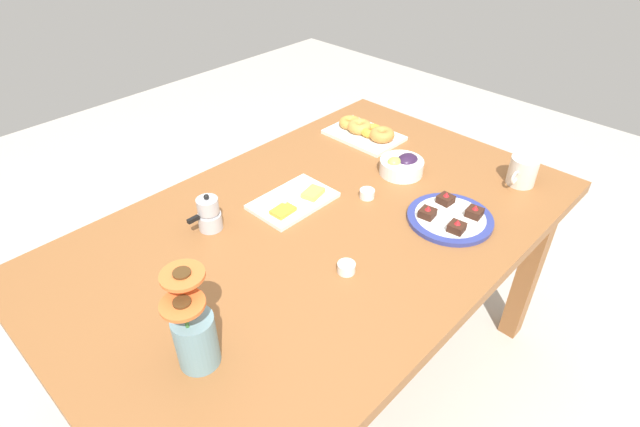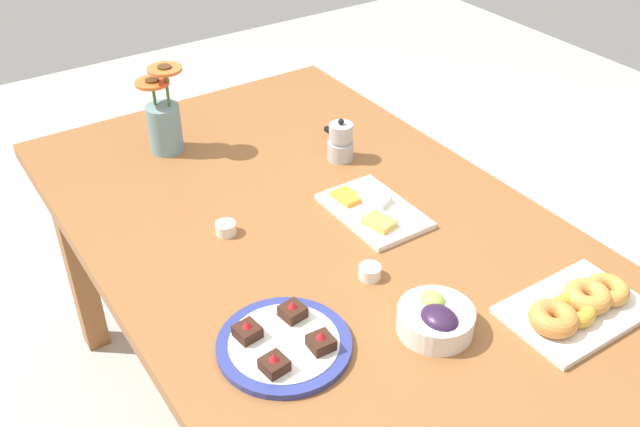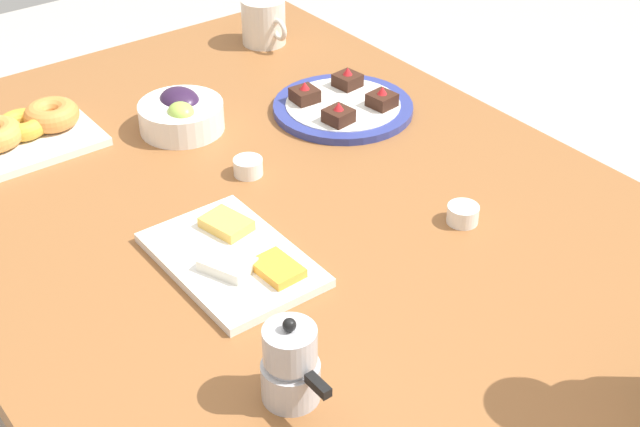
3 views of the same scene
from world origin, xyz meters
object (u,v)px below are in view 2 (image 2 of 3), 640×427
Objects in this scene: cheese_platter at (373,210)px; jam_cup_berry at (226,228)px; dining_table at (320,256)px; moka_pot at (341,142)px; dessert_plate at (284,344)px; flower_vase at (164,122)px; grape_bowl at (435,319)px; croissant_platter at (577,306)px; jam_cup_honey at (370,271)px.

cheese_platter reaches higher than jam_cup_berry.
dining_table is 13.45× the size of moka_pot.
flower_vase reaches higher than dessert_plate.
dining_table is at bearing -0.27° from grape_bowl.
grape_bowl is at bearing 160.13° from cheese_platter.
cheese_platter is 0.35m from jam_cup_berry.
flower_vase is 2.06× the size of moka_pot.
croissant_platter is 1.11× the size of dessert_plate.
croissant_platter is at bearing -166.21° from cheese_platter.
moka_pot is (0.52, -0.49, 0.04)m from dessert_plate.
jam_cup_berry is at bearing 69.75° from cheese_platter.
grape_bowl is at bearing -177.59° from jam_cup_honey.
grape_bowl is 0.68m from moka_pot.
jam_cup_berry is 0.19× the size of dessert_plate.
moka_pot reaches higher than croissant_platter.
dining_table is at bearing -43.29° from dessert_plate.
jam_cup_honey is 0.36m from jam_cup_berry.
jam_cup_berry is (0.31, 0.18, 0.00)m from jam_cup_honey.
dessert_plate is (-0.29, 0.27, 0.10)m from dining_table.
jam_cup_berry is 0.44m from flower_vase.
cheese_platter is at bearing 13.79° from croissant_platter.
croissant_platter is 1.14m from flower_vase.
croissant_platter reaches higher than dining_table.
jam_cup_berry is (0.10, 0.19, 0.10)m from dining_table.
moka_pot is (0.13, -0.41, 0.03)m from jam_cup_berry.
croissant_platter is at bearing -144.12° from jam_cup_berry.
flower_vase reaches higher than grape_bowl.
jam_cup_honey is at bearing 152.47° from moka_pot.
dessert_plate is at bearing 136.79° from moka_pot.
dining_table is 0.42m from grape_bowl.
cheese_platter is 5.42× the size of jam_cup_berry.
grape_bowl is 0.61× the size of flower_vase.
croissant_platter is 0.58m from dessert_plate.
dining_table is 0.35m from moka_pot.
jam_cup_berry is at bearing 35.88° from croissant_platter.
moka_pot reaches higher than dining_table.
jam_cup_berry is at bearing 20.66° from grape_bowl.
jam_cup_honey reaches higher than dining_table.
moka_pot is at bearing 3.05° from croissant_platter.
jam_cup_honey is at bearing -169.40° from flower_vase.
grape_bowl is 3.11× the size of jam_cup_honey.
flower_vase is (0.82, -0.12, 0.07)m from dessert_plate.
dining_table is at bearing -117.58° from jam_cup_berry.
grape_bowl is (-0.41, 0.00, 0.12)m from dining_table.
cheese_platter is (-0.02, -0.14, 0.10)m from dining_table.
flower_vase is 0.48m from moka_pot.
flower_vase reaches higher than moka_pot.
grape_bowl is at bearing 160.86° from moka_pot.
jam_cup_honey is 0.20× the size of flower_vase.
moka_pot is at bearing -19.14° from grape_bowl.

